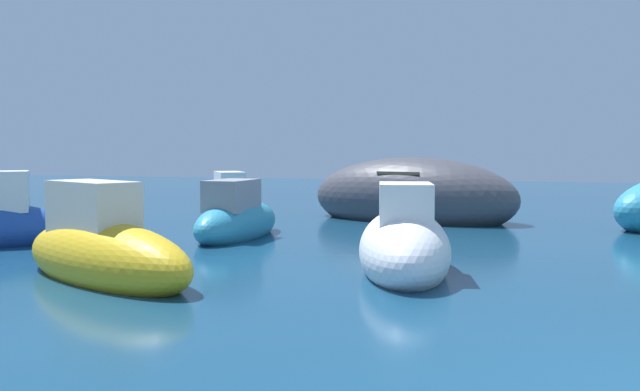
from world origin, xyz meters
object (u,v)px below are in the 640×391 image
object	(u,v)px
moored_boat_6	(103,251)
moored_boat_1	(412,198)
moored_boat_9	(231,200)
moored_boat_0	(404,246)
moored_boat_7	(237,220)

from	to	relation	value
moored_boat_6	moored_boat_1	bearing A→B (deg)	98.12
moored_boat_6	moored_boat_9	distance (m)	11.43
moored_boat_0	moored_boat_7	world-z (taller)	moored_boat_0
moored_boat_6	moored_boat_7	distance (m)	5.31
moored_boat_6	moored_boat_0	bearing A→B (deg)	49.34
moored_boat_6	moored_boat_7	size ratio (longest dim) A/B	1.19
moored_boat_6	moored_boat_7	world-z (taller)	moored_boat_6
moored_boat_0	moored_boat_7	bearing A→B (deg)	41.92
moored_boat_7	moored_boat_9	world-z (taller)	moored_boat_7
moored_boat_1	moored_boat_9	bearing A→B (deg)	-171.71
moored_boat_0	moored_boat_9	xyz separation A→B (m)	(-7.30, 9.14, -0.04)
moored_boat_0	moored_boat_9	bearing A→B (deg)	26.94
moored_boat_0	moored_boat_7	xyz separation A→B (m)	(-4.55, 3.36, -0.03)
moored_boat_9	moored_boat_6	bearing A→B (deg)	-20.30
moored_boat_0	moored_boat_6	distance (m)	4.94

